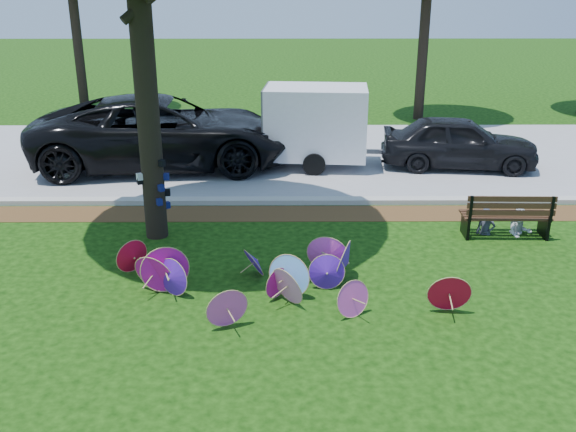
# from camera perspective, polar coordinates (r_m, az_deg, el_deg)

# --- Properties ---
(ground) EXTENTS (90.00, 90.00, 0.00)m
(ground) POSITION_cam_1_polar(r_m,az_deg,el_deg) (10.26, -2.76, -8.72)
(ground) COLOR black
(ground) RESTS_ON ground
(mulch_strip) EXTENTS (90.00, 1.00, 0.01)m
(mulch_strip) POSITION_cam_1_polar(r_m,az_deg,el_deg) (14.34, -2.06, 0.21)
(mulch_strip) COLOR #472D16
(mulch_strip) RESTS_ON ground
(curb) EXTENTS (90.00, 0.30, 0.12)m
(curb) POSITION_cam_1_polar(r_m,az_deg,el_deg) (14.98, -1.99, 1.35)
(curb) COLOR #B7B5AD
(curb) RESTS_ON ground
(street) EXTENTS (90.00, 8.00, 0.01)m
(street) POSITION_cam_1_polar(r_m,az_deg,el_deg) (18.95, -1.65, 5.39)
(street) COLOR gray
(street) RESTS_ON ground
(parasol_pile) EXTENTS (5.93, 2.38, 0.83)m
(parasol_pile) POSITION_cam_1_polar(r_m,az_deg,el_deg) (10.74, -1.93, -5.14)
(parasol_pile) COLOR #C91195
(parasol_pile) RESTS_ON ground
(black_van) EXTENTS (7.24, 3.80, 1.94)m
(black_van) POSITION_cam_1_polar(r_m,az_deg,el_deg) (17.98, -11.05, 7.34)
(black_van) COLOR black
(black_van) RESTS_ON ground
(dark_pickup) EXTENTS (4.35, 2.17, 1.43)m
(dark_pickup) POSITION_cam_1_polar(r_m,az_deg,el_deg) (18.21, 14.96, 6.35)
(dark_pickup) COLOR black
(dark_pickup) RESTS_ON ground
(cargo_trailer) EXTENTS (2.84, 1.94, 2.50)m
(cargo_trailer) POSITION_cam_1_polar(r_m,az_deg,el_deg) (17.62, 2.50, 8.35)
(cargo_trailer) COLOR white
(cargo_trailer) RESTS_ON ground
(park_bench) EXTENTS (1.80, 0.72, 0.93)m
(park_bench) POSITION_cam_1_polar(r_m,az_deg,el_deg) (13.74, 18.75, 0.19)
(park_bench) COLOR black
(park_bench) RESTS_ON ground
(person_left) EXTENTS (0.44, 0.34, 1.06)m
(person_left) POSITION_cam_1_polar(r_m,az_deg,el_deg) (13.66, 17.33, 0.51)
(person_left) COLOR #393D4E
(person_left) RESTS_ON ground
(person_right) EXTENTS (0.52, 0.41, 1.08)m
(person_right) POSITION_cam_1_polar(r_m,az_deg,el_deg) (13.88, 20.08, 0.54)
(person_right) COLOR silver
(person_right) RESTS_ON ground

